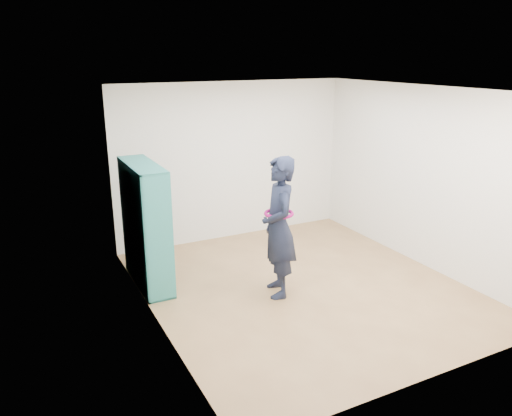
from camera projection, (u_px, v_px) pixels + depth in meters
name	position (u px, v px, depth m)	size (l,w,h in m)	color
floor	(302.00, 287.00, 6.74)	(4.50, 4.50, 0.00)	olive
ceiling	(308.00, 90.00, 5.97)	(4.50, 4.50, 0.00)	white
wall_left	(151.00, 216.00, 5.49)	(0.02, 4.50, 2.60)	white
wall_right	(422.00, 177.00, 7.22)	(0.02, 4.50, 2.60)	white
wall_back	(233.00, 161.00, 8.27)	(4.00, 0.02, 2.60)	white
wall_front	(441.00, 255.00, 4.44)	(4.00, 0.02, 2.60)	white
bookshelf	(144.00, 227.00, 6.60)	(0.36, 1.25, 1.67)	teal
person	(279.00, 227.00, 6.29)	(0.60, 0.76, 1.82)	black
smartphone	(266.00, 217.00, 6.30)	(0.04, 0.11, 0.15)	silver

